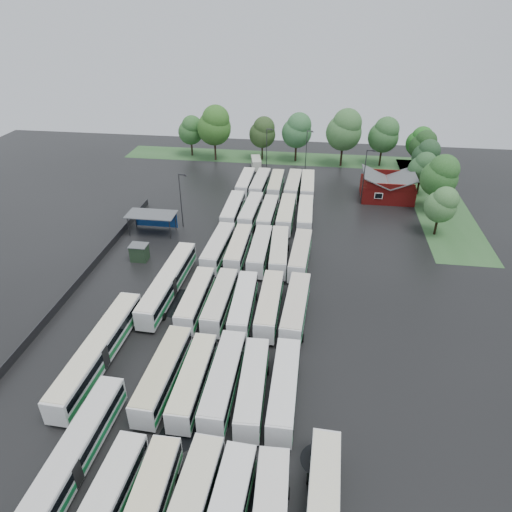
# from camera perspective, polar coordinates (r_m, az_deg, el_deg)

# --- Properties ---
(ground) EXTENTS (160.00, 160.00, 0.00)m
(ground) POSITION_cam_1_polar(r_m,az_deg,el_deg) (58.60, -3.61, -7.87)
(ground) COLOR black
(ground) RESTS_ON ground
(brick_building) EXTENTS (10.07, 8.60, 5.39)m
(brick_building) POSITION_cam_1_polar(r_m,az_deg,el_deg) (95.25, 16.05, 8.03)
(brick_building) COLOR maroon
(brick_building) RESTS_ON ground
(wash_shed) EXTENTS (8.20, 4.20, 3.58)m
(wash_shed) POSITION_cam_1_polar(r_m,az_deg,el_deg) (79.58, -12.84, 4.90)
(wash_shed) COLOR #2D2D30
(wash_shed) RESTS_ON ground
(utility_hut) EXTENTS (2.70, 2.20, 2.62)m
(utility_hut) POSITION_cam_1_polar(r_m,az_deg,el_deg) (72.24, -14.38, 0.45)
(utility_hut) COLOR #1B2F1B
(utility_hut) RESTS_ON ground
(grass_strip_north) EXTENTS (80.00, 10.00, 0.01)m
(grass_strip_north) POSITION_cam_1_polar(r_m,az_deg,el_deg) (115.86, 3.72, 12.10)
(grass_strip_north) COLOR #2E5729
(grass_strip_north) RESTS_ON ground
(grass_strip_east) EXTENTS (10.00, 50.00, 0.01)m
(grass_strip_east) POSITION_cam_1_polar(r_m,az_deg,el_deg) (97.93, 21.70, 6.46)
(grass_strip_east) COLOR #2E5729
(grass_strip_east) RESTS_ON ground
(west_fence) EXTENTS (0.10, 50.00, 1.20)m
(west_fence) POSITION_cam_1_polar(r_m,az_deg,el_deg) (71.50, -20.06, -1.55)
(west_fence) COLOR #2D2D30
(west_fence) RESTS_ON ground
(bus_r0c0) EXTENTS (3.01, 11.75, 3.24)m
(bus_r0c0) POSITION_cam_1_polar(r_m,az_deg,el_deg) (41.79, -18.42, -27.53)
(bus_r0c0) COLOR silver
(bus_r0c0) RESTS_ON ground
(bus_r1c0) EXTENTS (2.98, 12.19, 3.37)m
(bus_r1c0) POSITION_cam_1_polar(r_m,az_deg,el_deg) (49.66, -11.51, -14.20)
(bus_r1c0) COLOR silver
(bus_r1c0) RESTS_ON ground
(bus_r1c1) EXTENTS (2.51, 11.53, 3.21)m
(bus_r1c1) POSITION_cam_1_polar(r_m,az_deg,el_deg) (48.64, -7.84, -15.10)
(bus_r1c1) COLOR silver
(bus_r1c1) RESTS_ON ground
(bus_r1c2) EXTENTS (2.66, 12.22, 3.40)m
(bus_r1c2) POSITION_cam_1_polar(r_m,az_deg,el_deg) (48.18, -4.07, -15.20)
(bus_r1c2) COLOR silver
(bus_r1c2) RESTS_ON ground
(bus_r1c3) EXTENTS (2.94, 11.71, 3.24)m
(bus_r1c3) POSITION_cam_1_polar(r_m,az_deg,el_deg) (47.59, -0.43, -16.00)
(bus_r1c3) COLOR silver
(bus_r1c3) RESTS_ON ground
(bus_r1c4) EXTENTS (2.54, 11.89, 3.31)m
(bus_r1c4) POSITION_cam_1_polar(r_m,az_deg,el_deg) (47.45, 3.54, -16.18)
(bus_r1c4) COLOR silver
(bus_r1c4) RESTS_ON ground
(bus_r2c0) EXTENTS (2.55, 11.53, 3.20)m
(bus_r2c0) POSITION_cam_1_polar(r_m,az_deg,el_deg) (59.47, -7.54, -5.34)
(bus_r2c0) COLOR silver
(bus_r2c0) RESTS_ON ground
(bus_r2c1) EXTENTS (2.66, 11.62, 3.22)m
(bus_r2c1) POSITION_cam_1_polar(r_m,az_deg,el_deg) (58.80, -4.49, -5.60)
(bus_r2c1) COLOR silver
(bus_r2c1) RESTS_ON ground
(bus_r2c2) EXTENTS (2.84, 11.73, 3.25)m
(bus_r2c2) POSITION_cam_1_polar(r_m,az_deg,el_deg) (57.96, -1.59, -6.09)
(bus_r2c2) COLOR silver
(bus_r2c2) RESTS_ON ground
(bus_r2c3) EXTENTS (2.56, 11.96, 3.33)m
(bus_r2c3) POSITION_cam_1_polar(r_m,az_deg,el_deg) (57.90, 1.68, -6.08)
(bus_r2c3) COLOR silver
(bus_r2c3) RESTS_ON ground
(bus_r2c4) EXTENTS (3.17, 12.31, 3.40)m
(bus_r2c4) POSITION_cam_1_polar(r_m,az_deg,el_deg) (57.47, 4.97, -6.47)
(bus_r2c4) COLOR silver
(bus_r2c4) RESTS_ON ground
(bus_r3c0) EXTENTS (3.07, 12.17, 3.36)m
(bus_r3c0) POSITION_cam_1_polar(r_m,az_deg,el_deg) (70.47, -4.73, 1.07)
(bus_r3c0) COLOR silver
(bus_r3c0) RESTS_ON ground
(bus_r3c1) EXTENTS (2.52, 11.66, 3.24)m
(bus_r3c1) POSITION_cam_1_polar(r_m,az_deg,el_deg) (70.15, -2.19, 0.95)
(bus_r3c1) COLOR silver
(bus_r3c1) RESTS_ON ground
(bus_r3c2) EXTENTS (2.57, 11.93, 3.32)m
(bus_r3c2) POSITION_cam_1_polar(r_m,az_deg,el_deg) (69.49, 0.48, 0.71)
(bus_r3c2) COLOR silver
(bus_r3c2) RESTS_ON ground
(bus_r3c3) EXTENTS (3.15, 12.07, 3.33)m
(bus_r3c3) POSITION_cam_1_polar(r_m,az_deg,el_deg) (69.24, 2.90, 0.55)
(bus_r3c3) COLOR silver
(bus_r3c3) RESTS_ON ground
(bus_r3c4) EXTENTS (3.03, 11.96, 3.30)m
(bus_r3c4) POSITION_cam_1_polar(r_m,az_deg,el_deg) (68.69, 5.56, 0.16)
(bus_r3c4) COLOR silver
(bus_r3c4) RESTS_ON ground
(bus_r4c0) EXTENTS (2.63, 11.98, 3.33)m
(bus_r4c0) POSITION_cam_1_polar(r_m,az_deg,el_deg) (82.57, -2.90, 5.73)
(bus_r4c0) COLOR silver
(bus_r4c0) RESTS_ON ground
(bus_r4c1) EXTENTS (2.96, 11.99, 3.31)m
(bus_r4c1) POSITION_cam_1_polar(r_m,az_deg,el_deg) (81.97, -0.63, 5.57)
(bus_r4c1) COLOR silver
(bus_r4c1) RESTS_ON ground
(bus_r4c2) EXTENTS (2.68, 11.58, 3.21)m
(bus_r4c2) POSITION_cam_1_polar(r_m,az_deg,el_deg) (81.16, 1.49, 5.25)
(bus_r4c2) COLOR silver
(bus_r4c2) RESTS_ON ground
(bus_r4c3) EXTENTS (2.67, 12.19, 3.39)m
(bus_r4c3) POSITION_cam_1_polar(r_m,az_deg,el_deg) (81.11, 3.80, 5.25)
(bus_r4c3) COLOR silver
(bus_r4c3) RESTS_ON ground
(bus_r4c4) EXTENTS (2.68, 11.88, 3.30)m
(bus_r4c4) POSITION_cam_1_polar(r_m,az_deg,el_deg) (81.18, 6.16, 5.12)
(bus_r4c4) COLOR silver
(bus_r4c4) RESTS_ON ground
(bus_r5c0) EXTENTS (2.50, 11.59, 3.22)m
(bus_r5c0) POSITION_cam_1_polar(r_m,az_deg,el_deg) (94.96, -1.31, 9.10)
(bus_r5c0) COLOR silver
(bus_r5c0) RESTS_ON ground
(bus_r5c1) EXTENTS (2.97, 12.10, 3.34)m
(bus_r5c1) POSITION_cam_1_polar(r_m,az_deg,el_deg) (94.18, 0.53, 8.97)
(bus_r5c1) COLOR silver
(bus_r5c1) RESTS_ON ground
(bus_r5c2) EXTENTS (2.55, 11.66, 3.24)m
(bus_r5c2) POSITION_cam_1_polar(r_m,az_deg,el_deg) (93.95, 2.50, 8.85)
(bus_r5c2) COLOR silver
(bus_r5c2) RESTS_ON ground
(bus_r5c3) EXTENTS (2.88, 12.21, 3.38)m
(bus_r5c3) POSITION_cam_1_polar(r_m,az_deg,el_deg) (93.67, 4.66, 8.76)
(bus_r5c3) COLOR silver
(bus_r5c3) RESTS_ON ground
(bus_r5c4) EXTENTS (2.82, 12.16, 3.37)m
(bus_r5c4) POSITION_cam_1_polar(r_m,az_deg,el_deg) (93.60, 6.45, 8.65)
(bus_r5c4) COLOR silver
(bus_r5c4) RESTS_ON ground
(artic_bus_west_a) EXTENTS (2.94, 17.36, 3.21)m
(artic_bus_west_a) POSITION_cam_1_polar(r_m,az_deg,el_deg) (44.98, -22.26, -22.81)
(artic_bus_west_a) COLOR silver
(artic_bus_west_a) RESTS_ON ground
(artic_bus_west_b) EXTENTS (3.11, 17.81, 3.29)m
(artic_bus_west_b) POSITION_cam_1_polar(r_m,az_deg,el_deg) (63.17, -10.91, -3.24)
(artic_bus_west_b) COLOR silver
(artic_bus_west_b) RESTS_ON ground
(artic_bus_west_c) EXTENTS (3.13, 18.30, 3.38)m
(artic_bus_west_c) POSITION_cam_1_polar(r_m,az_deg,el_deg) (54.10, -19.07, -11.09)
(artic_bus_west_c) COLOR silver
(artic_bus_west_c) RESTS_ON ground
(minibus) EXTENTS (3.18, 5.92, 2.45)m
(minibus) POSITION_cam_1_polar(r_m,az_deg,el_deg) (108.24, 0.02, 11.59)
(minibus) COLOR silver
(minibus) RESTS_ON ground
(tree_north_0) EXTENTS (6.05, 6.05, 10.02)m
(tree_north_0) POSITION_cam_1_polar(r_m,az_deg,el_deg) (116.96, -8.12, 15.34)
(tree_north_0) COLOR #302519
(tree_north_0) RESTS_ON ground
(tree_north_1) EXTENTS (8.02, 8.02, 13.28)m
(tree_north_1) POSITION_cam_1_polar(r_m,az_deg,el_deg) (112.27, -5.18, 15.99)
(tree_north_1) COLOR #35231A
(tree_north_1) RESTS_ON ground
(tree_north_2) EXTENTS (6.34, 6.34, 10.50)m
(tree_north_2) POSITION_cam_1_polar(r_m,az_deg,el_deg) (112.80, 0.87, 15.24)
(tree_north_2) COLOR black
(tree_north_2) RESTS_ON ground
(tree_north_3) EXTENTS (7.07, 7.07, 11.71)m
(tree_north_3) POSITION_cam_1_polar(r_m,az_deg,el_deg) (111.84, 5.20, 15.40)
(tree_north_3) COLOR black
(tree_north_3) RESTS_ON ground
(tree_north_4) EXTENTS (8.11, 8.11, 13.43)m
(tree_north_4) POSITION_cam_1_polar(r_m,az_deg,el_deg) (109.51, 11.05, 15.26)
(tree_north_4) COLOR black
(tree_north_4) RESTS_ON ground
(tree_north_5) EXTENTS (6.97, 6.97, 11.54)m
(tree_north_5) POSITION_cam_1_polar(r_m,az_deg,el_deg) (112.11, 15.76, 14.40)
(tree_north_5) COLOR black
(tree_north_5) RESTS_ON ground
(tree_north_6) EXTENTS (5.87, 5.87, 9.72)m
(tree_north_6) POSITION_cam_1_polar(r_m,az_deg,el_deg) (113.47, 19.82, 13.33)
(tree_north_6) COLOR #312319
(tree_north_6) RESTS_ON ground
(tree_east_0) EXTENTS (5.27, 5.27, 8.72)m
(tree_east_0) POSITION_cam_1_polar(r_m,az_deg,el_deg) (81.53, 22.23, 6.00)
(tree_east_0) COLOR black
(tree_east_0) RESTS_ON ground
(tree_east_1) EXTENTS (6.68, 6.68, 11.06)m
(tree_east_1) POSITION_cam_1_polar(r_m,az_deg,el_deg) (90.17, 22.08, 9.32)
(tree_east_1) COLOR black
(tree_east_1) RESTS_ON ground
(tree_east_2) EXTENTS (5.35, 5.35, 8.86)m
(tree_east_2) POSITION_cam_1_polar(r_m,az_deg,el_deg) (97.90, 20.15, 10.37)
(tree_east_2) COLOR black
(tree_east_2) RESTS_ON ground
(tree_east_3) EXTENTS (5.70, 5.70, 9.43)m
(tree_east_3) POSITION_cam_1_polar(r_m,az_deg,el_deg) (104.78, 20.56, 11.76)
(tree_east_3) COLOR #382013
(tree_east_3) RESTS_ON ground
(tree_east_4) EXTENTS (5.82, 5.82, 9.64)m
(tree_east_4) POSITION_cam_1_polar(r_m,az_deg,el_deg) (110.96, 20.20, 12.87)
(tree_east_4) COLOR black
(tree_east_4) RESTS_ON ground
(lamp_post_ne) EXTENTS (1.65, 0.32, 10.73)m
(lamp_post_ne) POSITION_cam_1_polar(r_m,az_deg,el_deg) (89.89, 13.47, 10.06)
(lamp_post_ne) COLOR #2D2D30
(lamp_post_ne) RESTS_ON ground
(lamp_post_nw) EXTENTS (1.50, 0.29, 9.74)m
(lamp_post_nw) POSITION_cam_1_polar(r_m,az_deg,el_deg) (79.37, -9.32, 7.32)
(lamp_post_nw) COLOR #2D2D30
(lamp_post_nw) RESTS_ON ground
(lamp_post_back_w) EXTENTS (1.45, 0.28, 9.42)m
(lamp_post_back_w) POSITION_cam_1_polar(r_m,az_deg,el_deg) (106.46, 1.41, 13.58)
(lamp_post_back_w) COLOR #2D2D30
(lamp_post_back_w) RESTS_ON ground
(lamp_post_back_e) EXTENTS (1.48, 0.29, 9.59)m
(lamp_post_back_e) POSITION_cam_1_polar(r_m,az_deg,el_deg) (104.77, 6.38, 13.19)
(lamp_post_back_e) COLOR #2D2D30
(lamp_post_back_e) RESTS_ON ground
(puddle_0) EXTENTS (3.74, 3.74, 0.01)m
(puddle_0) POSITION_cam_1_polar(r_m,az_deg,el_deg) (46.56, -9.66, -21.31)
(puddle_0) COLOR black
(puddle_0) RESTS_ON ground
(puddle_1) EXTENTS (3.88, 3.88, 0.01)m
(puddle_1) POSITION_cam_1_polar(r_m,az_deg,el_deg) (42.49, 0.36, -28.10)
(puddle_1) COLOR black
(puddle_1) RESTS_ON ground
(puddle_2) EXTENTS (6.51, 6.51, 0.01)m
(puddle_2) POSITION_cam_1_polar(r_m,az_deg,el_deg) (62.03, -9.42, -5.83)
(puddle_2) COLOR black
(puddle_2) RESTS_ON ground
(puddle_3) EXTENTS (3.60, 3.60, 0.01)m
(puddle_3) POSITION_cam_1_polar(r_m,az_deg,el_deg) (55.03, -2.16, -10.81)
(puddle_3) COLOR black
(puddle_3) RESTS_ON ground
(puddle_4) EXTENTS (3.55, 3.55, 0.01)m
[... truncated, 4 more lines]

